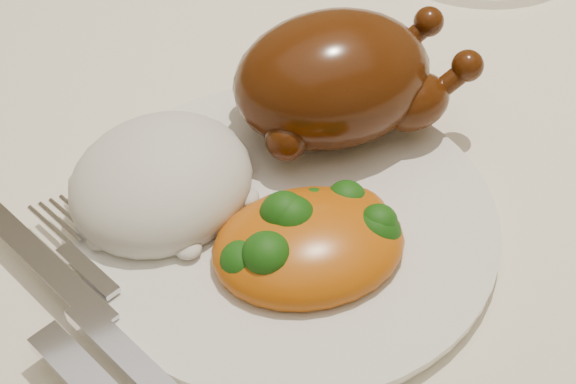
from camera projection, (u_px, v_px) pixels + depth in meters
name	position (u px, v px, depth m)	size (l,w,h in m)	color
dining_table	(289.00, 174.00, 0.69)	(1.60, 0.90, 0.76)	brown
tablecloth	(289.00, 108.00, 0.64)	(1.73, 1.03, 0.18)	white
dinner_plate	(288.00, 220.00, 0.51)	(0.26, 0.26, 0.01)	white
roast_chicken	(338.00, 78.00, 0.53)	(0.17, 0.12, 0.09)	#4E1F08
rice_mound	(162.00, 182.00, 0.51)	(0.16, 0.15, 0.06)	silver
mac_and_cheese	(313.00, 239.00, 0.47)	(0.13, 0.11, 0.05)	orange
cutlery	(89.00, 329.00, 0.43)	(0.07, 0.20, 0.01)	silver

